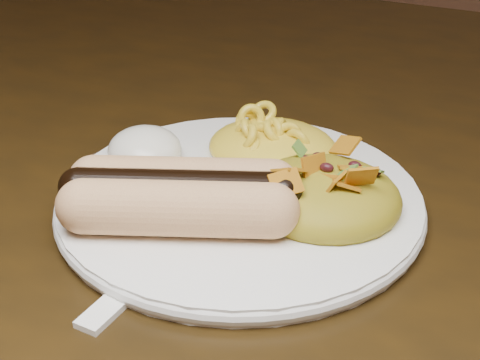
% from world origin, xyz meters
% --- Properties ---
extents(table, '(1.60, 0.90, 0.75)m').
position_xyz_m(table, '(0.00, 0.00, 0.66)').
color(table, black).
rests_on(table, floor).
extents(plate, '(0.28, 0.28, 0.01)m').
position_xyz_m(plate, '(-0.08, -0.08, 0.76)').
color(plate, white).
rests_on(plate, table).
extents(hotdog, '(0.12, 0.10, 0.03)m').
position_xyz_m(hotdog, '(-0.10, -0.12, 0.78)').
color(hotdog, '#F4C67D').
rests_on(hotdog, plate).
extents(mac_and_cheese, '(0.12, 0.11, 0.04)m').
position_xyz_m(mac_and_cheese, '(-0.08, -0.01, 0.78)').
color(mac_and_cheese, yellow).
rests_on(mac_and_cheese, plate).
extents(sour_cream, '(0.05, 0.05, 0.03)m').
position_xyz_m(sour_cream, '(-0.16, -0.06, 0.78)').
color(sour_cream, white).
rests_on(sour_cream, plate).
extents(taco_salad, '(0.10, 0.09, 0.04)m').
position_xyz_m(taco_salad, '(-0.02, -0.07, 0.78)').
color(taco_salad, orange).
rests_on(taco_salad, plate).
extents(fork, '(0.03, 0.14, 0.00)m').
position_xyz_m(fork, '(-0.09, -0.17, 0.75)').
color(fork, white).
rests_on(fork, table).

